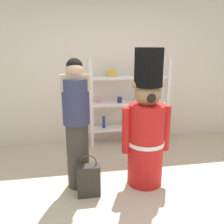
% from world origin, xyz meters
% --- Properties ---
extents(ground_plane, '(6.40, 6.40, 0.00)m').
position_xyz_m(ground_plane, '(0.00, 0.00, 0.00)').
color(ground_plane, beige).
extents(back_wall, '(6.40, 0.12, 2.60)m').
position_xyz_m(back_wall, '(0.00, 2.20, 1.30)').
color(back_wall, silver).
rests_on(back_wall, ground_plane).
extents(merchandise_shelf, '(1.44, 0.35, 1.57)m').
position_xyz_m(merchandise_shelf, '(0.48, 1.98, 0.79)').
color(merchandise_shelf, white).
rests_on(merchandise_shelf, ground_plane).
extents(teddy_bear_guard, '(0.63, 0.48, 1.77)m').
position_xyz_m(teddy_bear_guard, '(0.36, 0.54, 0.79)').
color(teddy_bear_guard, red).
rests_on(teddy_bear_guard, ground_plane).
extents(person_shopper, '(0.35, 0.33, 1.66)m').
position_xyz_m(person_shopper, '(-0.51, 0.62, 0.86)').
color(person_shopper, '#38332D').
rests_on(person_shopper, ground_plane).
extents(shopping_bag, '(0.28, 0.14, 0.54)m').
position_xyz_m(shopping_bag, '(-0.40, 0.37, 0.21)').
color(shopping_bag, '#332D28').
rests_on(shopping_bag, ground_plane).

